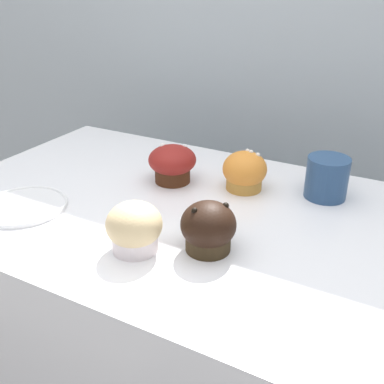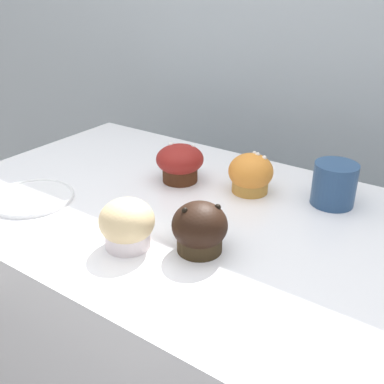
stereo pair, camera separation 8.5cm
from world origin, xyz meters
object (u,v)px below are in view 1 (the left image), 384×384
(coffee_cup, at_px, (327,176))
(serving_plate, at_px, (24,206))
(muffin_front_center, at_px, (245,172))
(muffin_back_right, at_px, (172,163))
(muffin_back_left, at_px, (208,228))
(muffin_front_left, at_px, (134,228))

(coffee_cup, distance_m, serving_plate, 0.61)
(muffin_front_center, height_order, muffin_back_right, muffin_front_center)
(muffin_front_center, bearing_deg, coffee_cup, 16.10)
(muffin_front_center, xyz_separation_m, coffee_cup, (0.16, 0.05, 0.01))
(muffin_front_center, bearing_deg, serving_plate, -140.48)
(muffin_back_left, distance_m, coffee_cup, 0.32)
(muffin_back_left, xyz_separation_m, serving_plate, (-0.39, -0.04, -0.04))
(muffin_front_center, distance_m, serving_plate, 0.46)
(muffin_back_left, bearing_deg, muffin_front_left, -151.57)
(muffin_back_right, xyz_separation_m, coffee_cup, (0.32, 0.09, 0.00))
(muffin_front_center, relative_size, serving_plate, 0.55)
(coffee_cup, bearing_deg, muffin_front_left, -123.46)
(muffin_back_left, relative_size, muffin_back_right, 0.88)
(muffin_back_right, bearing_deg, muffin_back_left, -47.23)
(muffin_back_left, height_order, coffee_cup, same)
(muffin_back_left, bearing_deg, coffee_cup, 66.93)
(serving_plate, bearing_deg, coffee_cup, 33.23)
(muffin_back_right, bearing_deg, serving_plate, -128.19)
(muffin_front_left, bearing_deg, muffin_back_right, 107.57)
(muffin_front_center, xyz_separation_m, muffin_back_right, (-0.15, -0.04, 0.00))
(muffin_back_left, bearing_deg, muffin_back_right, 132.77)
(muffin_back_left, relative_size, muffin_front_left, 0.99)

